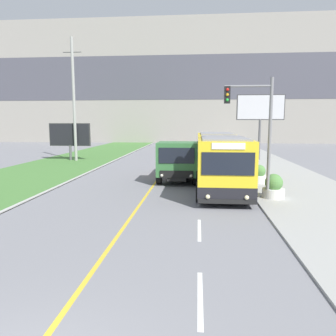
{
  "coord_description": "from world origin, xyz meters",
  "views": [
    {
      "loc": [
        2.65,
        -3.53,
        3.79
      ],
      "look_at": [
        1.1,
        13.59,
        1.4
      ],
      "focal_mm": 35.0,
      "sensor_mm": 36.0,
      "label": 1
    }
  ],
  "objects": [
    {
      "name": "billboard_small",
      "position": [
        -10.15,
        28.41,
        2.52
      ],
      "size": [
        4.18,
        0.24,
        3.73
      ],
      "color": "#59595B",
      "rests_on": "ground_plane"
    },
    {
      "name": "billboard_large",
      "position": [
        8.81,
        30.03,
        5.01
      ],
      "size": [
        4.66,
        0.24,
        6.53
      ],
      "color": "#59595B",
      "rests_on": "ground_plane"
    },
    {
      "name": "planter_round_third",
      "position": [
        6.51,
        21.05,
        0.63
      ],
      "size": [
        1.12,
        1.12,
        1.25
      ],
      "color": "silver",
      "rests_on": "sidewalk_right"
    },
    {
      "name": "utility_pole_far",
      "position": [
        -9.44,
        28.04,
        6.0
      ],
      "size": [
        1.8,
        0.28,
        11.89
      ],
      "color": "#9E9E99",
      "rests_on": "ground_plane"
    },
    {
      "name": "dump_truck",
      "position": [
        1.43,
        17.39,
        1.29
      ],
      "size": [
        2.57,
        6.38,
        2.59
      ],
      "color": "black",
      "rests_on": "ground_plane"
    },
    {
      "name": "traffic_light_mast",
      "position": [
        5.44,
        12.54,
        3.75
      ],
      "size": [
        2.28,
        0.32,
        5.89
      ],
      "color": "slate",
      "rests_on": "ground_plane"
    },
    {
      "name": "city_bus",
      "position": [
        3.96,
        16.72,
        1.55
      ],
      "size": [
        2.73,
        12.45,
        3.06
      ],
      "color": "yellow",
      "rests_on": "ground_plane"
    },
    {
      "name": "planter_round_far",
      "position": [
        6.46,
        25.15,
        0.59
      ],
      "size": [
        1.04,
        1.04,
        1.17
      ],
      "color": "silver",
      "rests_on": "sidewalk_right"
    },
    {
      "name": "apartment_block_background",
      "position": [
        0.0,
        61.78,
        11.39
      ],
      "size": [
        80.0,
        8.04,
        22.78
      ],
      "color": "gray",
      "rests_on": "ground_plane"
    },
    {
      "name": "planter_round_near",
      "position": [
        6.44,
        12.83,
        0.6
      ],
      "size": [
        1.09,
        1.09,
        1.2
      ],
      "color": "silver",
      "rests_on": "sidewalk_right"
    },
    {
      "name": "planter_round_second",
      "position": [
        6.47,
        16.94,
        0.57
      ],
      "size": [
        0.97,
        0.97,
        1.12
      ],
      "color": "silver",
      "rests_on": "sidewalk_right"
    }
  ]
}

